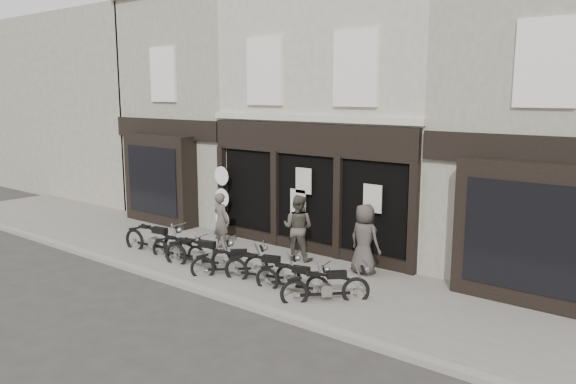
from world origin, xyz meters
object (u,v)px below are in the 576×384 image
Objects in this scene: man_left at (221,221)px; advert_sign_post at (223,204)px; motorcycle_2 at (200,256)px; motorcycle_4 at (263,271)px; motorcycle_1 at (179,251)px; man_right at (365,239)px; man_centre at (298,228)px; motorcycle_6 at (327,289)px; motorcycle_5 at (293,281)px; motorcycle_0 at (154,242)px; motorcycle_3 at (230,265)px.

man_left is 0.68× the size of advert_sign_post.
motorcycle_2 is 2.14m from motorcycle_4.
motorcycle_2 reaches higher than motorcycle_1.
man_centre is at bearing 10.80° from man_right.
man_left is at bearing 116.46° from motorcycle_6.
man_left reaches higher than motorcycle_2.
advert_sign_post reaches higher than man_left.
motorcycle_4 reaches higher than motorcycle_5.
motorcycle_5 is at bearing 166.45° from man_left.
motorcycle_1 is 0.93× the size of motorcycle_4.
motorcycle_5 is (5.28, -0.07, -0.06)m from motorcycle_0.
man_centre is (3.78, 2.07, 0.61)m from motorcycle_0.
motorcycle_0 is 1.13× the size of motorcycle_4.
man_left reaches higher than motorcycle_3.
motorcycle_5 is 2.40m from man_right.
motorcycle_5 is 2.70m from man_centre.
motorcycle_2 reaches higher than motorcycle_3.
motorcycle_4 is 2.76m from man_right.
motorcycle_4 is (3.15, 0.01, 0.04)m from motorcycle_1.
motorcycle_1 is at bearing 158.47° from motorcycle_2.
motorcycle_3 is at bearing 168.20° from motorcycle_5.
man_centre is (0.53, 2.18, 0.66)m from motorcycle_3.
motorcycle_5 is at bearing -11.34° from motorcycle_1.
motorcycle_4 is 0.79× the size of advert_sign_post.
motorcycle_1 is at bearing 91.29° from man_left.
advert_sign_post is (-5.91, 2.61, 0.84)m from motorcycle_6.
motorcycle_2 is 1.17× the size of man_centre.
motorcycle_1 is 5.28m from man_right.
advert_sign_post is (-0.77, 2.53, 0.87)m from motorcycle_1.
man_centre is (1.65, 2.21, 0.63)m from motorcycle_2.
motorcycle_4 is 1.22× the size of motorcycle_6.
man_right is (3.76, 2.29, 0.62)m from motorcycle_2.
man_right reaches higher than motorcycle_6.
motorcycle_1 is 4.16m from motorcycle_5.
motorcycle_6 is 2.35m from man_right.
man_right is at bearing -164.02° from man_left.
man_right reaches higher than man_left.
man_right is (2.63, 2.26, 0.66)m from motorcycle_3.
man_left is (-4.96, 1.59, 0.58)m from motorcycle_6.
motorcycle_4 is 1.02m from motorcycle_5.
man_centre is (-0.48, 2.06, 0.65)m from motorcycle_4.
motorcycle_2 is (2.13, -0.14, -0.01)m from motorcycle_0.
motorcycle_0 is 4.26m from motorcycle_4.
man_centre is 0.73× the size of advert_sign_post.
motorcycle_4 reaches higher than motorcycle_1.
motorcycle_0 reaches higher than motorcycle_1.
motorcycle_0 is at bearing 134.17° from motorcycle_3.
man_centre is (-1.50, 2.14, 0.68)m from motorcycle_5.
motorcycle_2 is (1.02, -0.14, 0.06)m from motorcycle_1.
man_right reaches higher than motorcycle_1.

